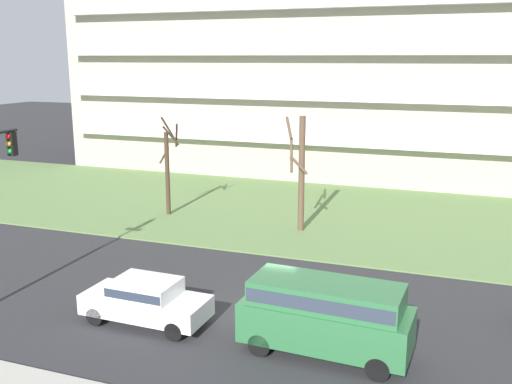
{
  "coord_description": "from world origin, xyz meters",
  "views": [
    {
      "loc": [
        6.19,
        -18.2,
        9.01
      ],
      "look_at": [
        -2.69,
        6.0,
        3.01
      ],
      "focal_mm": 40.76,
      "sensor_mm": 36.0,
      "label": 1
    }
  ],
  "objects_px": {
    "tree_far_left": "(168,167)",
    "sedan_white_center_right": "(146,299)",
    "van_green_center_left": "(326,312)",
    "tree_left": "(300,171)"
  },
  "relations": [
    {
      "from": "tree_far_left",
      "to": "sedan_white_center_right",
      "type": "bearing_deg",
      "value": -64.82
    },
    {
      "from": "tree_left",
      "to": "tree_far_left",
      "type": "bearing_deg",
      "value": 176.31
    },
    {
      "from": "tree_left",
      "to": "sedan_white_center_right",
      "type": "relative_size",
      "value": 1.37
    },
    {
      "from": "tree_left",
      "to": "sedan_white_center_right",
      "type": "bearing_deg",
      "value": -99.26
    },
    {
      "from": "tree_far_left",
      "to": "sedan_white_center_right",
      "type": "relative_size",
      "value": 1.31
    },
    {
      "from": "sedan_white_center_right",
      "to": "van_green_center_left",
      "type": "bearing_deg",
      "value": 1.31
    },
    {
      "from": "tree_far_left",
      "to": "sedan_white_center_right",
      "type": "distance_m",
      "value": 14.25
    },
    {
      "from": "van_green_center_left",
      "to": "sedan_white_center_right",
      "type": "xyz_separation_m",
      "value": [
        -6.33,
        -0.0,
        -0.52
      ]
    },
    {
      "from": "tree_far_left",
      "to": "tree_left",
      "type": "xyz_separation_m",
      "value": [
        8.0,
        -0.52,
        0.39
      ]
    },
    {
      "from": "van_green_center_left",
      "to": "sedan_white_center_right",
      "type": "relative_size",
      "value": 1.19
    }
  ]
}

